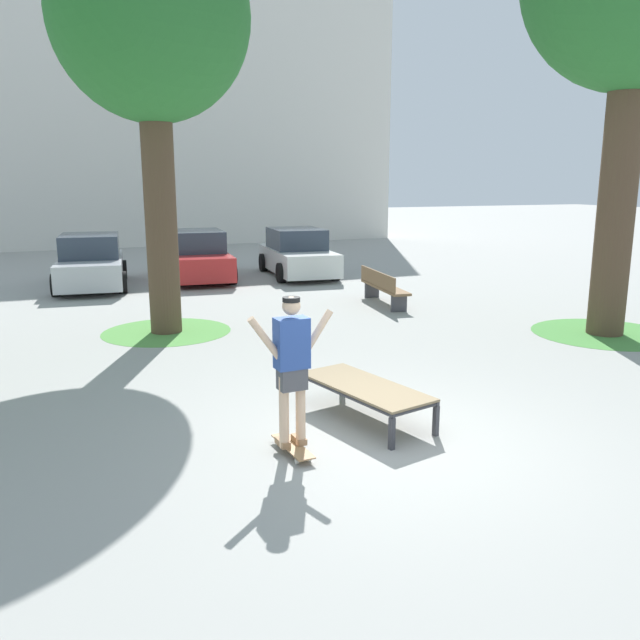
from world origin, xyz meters
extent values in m
plane|color=#999993|center=(0.00, 0.00, 0.00)|extent=(120.00, 120.00, 0.00)
cube|color=silver|center=(-1.17, 26.28, 6.53)|extent=(28.38, 4.00, 13.07)
cube|color=#38383D|center=(-0.42, 1.58, 0.19)|extent=(0.07, 0.07, 0.38)
cube|color=#38383D|center=(0.26, 1.74, 0.19)|extent=(0.07, 0.07, 0.38)
cube|color=#38383D|center=(0.00, -0.21, 0.19)|extent=(0.07, 0.07, 0.38)
cube|color=#38383D|center=(0.68, -0.05, 0.19)|extent=(0.07, 0.07, 0.38)
cylinder|color=#38383D|center=(-0.21, 0.68, 0.41)|extent=(0.48, 1.86, 0.05)
cylinder|color=#38383D|center=(0.47, 0.84, 0.41)|extent=(0.48, 1.86, 0.05)
cylinder|color=#38383D|center=(-0.08, 1.66, 0.41)|extent=(0.75, 0.22, 0.05)
cylinder|color=#38383D|center=(0.34, -0.13, 0.41)|extent=(0.75, 0.22, 0.05)
cube|color=#847051|center=(0.13, 0.76, 0.45)|extent=(1.18, 2.02, 0.03)
cube|color=#9E754C|center=(-1.08, 0.12, 0.08)|extent=(0.25, 0.81, 0.02)
cylinder|color=silver|center=(-1.17, 0.39, 0.03)|extent=(0.03, 0.06, 0.06)
cylinder|color=silver|center=(-1.02, 0.40, 0.03)|extent=(0.03, 0.06, 0.06)
cylinder|color=silver|center=(-1.13, -0.17, 0.03)|extent=(0.03, 0.06, 0.06)
cylinder|color=silver|center=(-0.98, -0.16, 0.03)|extent=(0.03, 0.06, 0.06)
cylinder|color=beige|center=(-1.18, 0.11, 0.50)|extent=(0.11, 0.11, 0.82)
cube|color=#99704C|center=(-1.18, 0.16, 0.13)|extent=(0.12, 0.25, 0.07)
cylinder|color=beige|center=(-0.98, 0.12, 0.50)|extent=(0.11, 0.11, 0.82)
cube|color=#99704C|center=(-0.98, 0.17, 0.13)|extent=(0.12, 0.25, 0.07)
cube|color=#4C4C51|center=(-1.08, 0.12, 0.88)|extent=(0.31, 0.22, 0.24)
cube|color=#2D4C99|center=(-1.08, 0.12, 1.28)|extent=(0.37, 0.24, 0.56)
cylinder|color=beige|center=(-1.38, 0.09, 1.35)|extent=(0.40, 0.11, 0.52)
cylinder|color=beige|center=(-0.78, 0.14, 1.35)|extent=(0.40, 0.11, 0.52)
sphere|color=beige|center=(-1.08, 0.12, 1.69)|extent=(0.20, 0.20, 0.20)
cylinder|color=black|center=(-1.08, 0.12, 1.76)|extent=(0.19, 0.19, 0.05)
cylinder|color=brown|center=(6.66, 3.19, 2.49)|extent=(0.70, 0.70, 4.99)
cylinder|color=#47893D|center=(6.66, 3.19, 0.00)|extent=(2.81, 2.81, 0.01)
cylinder|color=brown|center=(-1.43, 6.67, 2.20)|extent=(0.62, 0.62, 4.41)
ellipsoid|color=#286B2D|center=(-1.43, 6.67, 5.97)|extent=(3.68, 3.68, 3.86)
cylinder|color=#519342|center=(-1.43, 6.67, 0.00)|extent=(2.57, 2.57, 0.01)
cube|color=#B7BABF|center=(-2.50, 13.11, 0.51)|extent=(2.11, 4.35, 0.70)
cube|color=#2D3847|center=(-2.49, 13.26, 1.18)|extent=(1.76, 2.24, 0.64)
cylinder|color=black|center=(-1.79, 11.73, 0.30)|extent=(0.28, 0.62, 0.60)
cylinder|color=black|center=(-3.48, 11.90, 0.30)|extent=(0.28, 0.62, 0.60)
cylinder|color=black|center=(-1.53, 14.32, 0.30)|extent=(0.28, 0.62, 0.60)
cylinder|color=black|center=(-3.22, 14.49, 0.30)|extent=(0.28, 0.62, 0.60)
cube|color=red|center=(0.63, 13.48, 0.51)|extent=(2.05, 4.33, 0.70)
cube|color=#2D3847|center=(0.64, 13.63, 1.18)|extent=(1.73, 2.23, 0.64)
cylinder|color=black|center=(1.36, 12.11, 0.30)|extent=(0.27, 0.62, 0.60)
cylinder|color=black|center=(-0.33, 12.25, 0.30)|extent=(0.27, 0.62, 0.60)
cylinder|color=black|center=(1.58, 14.70, 0.30)|extent=(0.27, 0.62, 0.60)
cylinder|color=black|center=(-0.11, 14.85, 0.30)|extent=(0.27, 0.62, 0.60)
cube|color=silver|center=(3.76, 13.05, 0.51)|extent=(2.10, 4.34, 0.70)
cube|color=#2D3847|center=(3.77, 13.20, 1.18)|extent=(1.76, 2.24, 0.64)
cylinder|color=black|center=(4.48, 11.67, 0.30)|extent=(0.28, 0.62, 0.60)
cylinder|color=black|center=(2.78, 11.83, 0.30)|extent=(0.28, 0.62, 0.60)
cylinder|color=black|center=(4.73, 14.26, 0.30)|extent=(0.28, 0.62, 0.60)
cylinder|color=black|center=(3.04, 14.43, 0.30)|extent=(0.28, 0.62, 0.60)
cube|color=brown|center=(4.05, 7.63, 0.43)|extent=(0.75, 2.44, 0.06)
cube|color=brown|center=(3.85, 7.66, 0.65)|extent=(0.36, 2.38, 0.36)
cube|color=#424247|center=(4.18, 8.58, 0.20)|extent=(0.38, 0.13, 0.40)
cube|color=#424247|center=(3.92, 6.68, 0.20)|extent=(0.38, 0.13, 0.40)
cylinder|color=#4C4C51|center=(-1.19, 7.40, 2.75)|extent=(0.12, 0.12, 5.50)
sphere|color=silver|center=(-1.19, 7.40, 5.65)|extent=(0.36, 0.36, 0.36)
camera|label=1|loc=(-3.33, -6.22, 2.99)|focal=36.01mm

